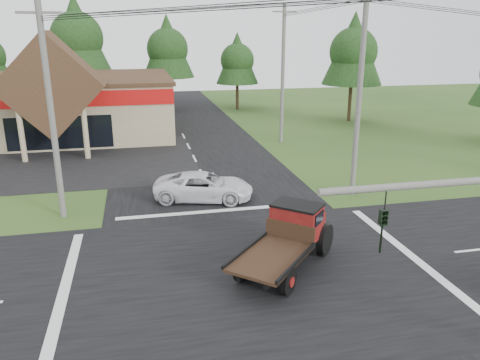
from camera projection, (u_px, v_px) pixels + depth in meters
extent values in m
plane|color=#294819|center=(252.00, 275.00, 18.26)|extent=(120.00, 120.00, 0.00)
cube|color=black|center=(252.00, 275.00, 18.26)|extent=(12.00, 120.00, 0.02)
cube|color=black|center=(252.00, 275.00, 18.26)|extent=(120.00, 12.00, 0.02)
cube|color=#9A8E68|center=(1.00, 108.00, 42.15)|extent=(30.00, 15.00, 5.00)
cube|color=#3B2818|center=(52.00, 85.00, 34.62)|extent=(7.78, 4.00, 7.78)
cylinder|color=#9A8E68|center=(22.00, 135.00, 33.59)|extent=(0.40, 0.40, 4.00)
cylinder|color=#9A8E68|center=(85.00, 132.00, 34.49)|extent=(0.40, 0.40, 4.00)
cube|color=black|center=(60.00, 133.00, 36.68)|extent=(8.00, 0.08, 2.60)
imported|color=black|center=(382.00, 232.00, 9.97)|extent=(0.16, 0.20, 1.00)
cylinder|color=#595651|center=(51.00, 115.00, 22.48)|extent=(0.30, 0.30, 10.50)
cube|color=#595651|center=(39.00, 13.00, 21.07)|extent=(2.00, 0.12, 0.12)
cylinder|color=#595651|center=(359.00, 95.00, 25.60)|extent=(0.30, 0.30, 11.50)
cylinder|color=#595651|center=(283.00, 76.00, 38.68)|extent=(0.30, 0.30, 11.20)
cube|color=#595651|center=(284.00, 12.00, 37.16)|extent=(2.00, 0.12, 0.12)
cylinder|color=#332316|center=(82.00, 94.00, 53.69)|extent=(0.36, 0.36, 4.55)
cone|color=black|center=(76.00, 34.00, 51.70)|extent=(7.28, 7.28, 8.58)
sphere|color=black|center=(77.00, 38.00, 51.82)|extent=(5.72, 5.72, 5.72)
cylinder|color=#332316|center=(170.00, 93.00, 56.77)|extent=(0.36, 0.36, 3.85)
cone|color=black|center=(167.00, 46.00, 55.09)|extent=(6.16, 6.16, 7.26)
sphere|color=black|center=(168.00, 49.00, 55.19)|extent=(4.84, 4.84, 4.84)
cylinder|color=#332316|center=(237.00, 97.00, 56.65)|extent=(0.36, 0.36, 3.15)
cone|color=black|center=(237.00, 58.00, 55.28)|extent=(5.04, 5.04, 5.94)
sphere|color=black|center=(237.00, 60.00, 55.36)|extent=(3.96, 3.96, 3.96)
cylinder|color=#332316|center=(350.00, 103.00, 49.28)|extent=(0.36, 0.36, 3.85)
cone|color=black|center=(354.00, 48.00, 47.60)|extent=(6.16, 6.16, 7.26)
sphere|color=black|center=(353.00, 51.00, 47.70)|extent=(4.84, 4.84, 4.84)
imported|color=silver|center=(204.00, 186.00, 26.30)|extent=(5.98, 3.87, 1.53)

